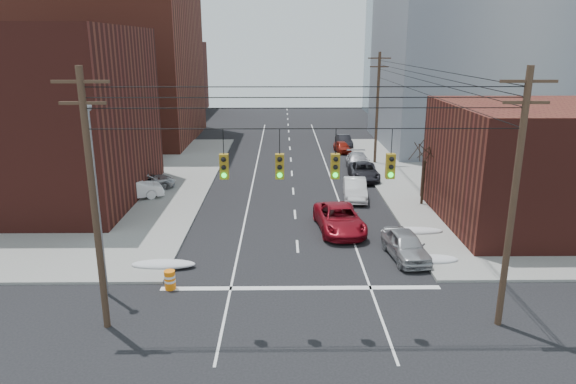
{
  "coord_description": "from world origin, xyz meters",
  "views": [
    {
      "loc": [
        -0.9,
        -16.79,
        11.8
      ],
      "look_at": [
        -0.55,
        13.45,
        3.0
      ],
      "focal_mm": 32.0,
      "sensor_mm": 36.0,
      "label": 1
    }
  ],
  "objects_px": {
    "construction_barrel": "(170,280)",
    "parked_car_b": "(355,189)",
    "parked_car_f": "(344,141)",
    "lot_car_c": "(51,181)",
    "lot_car_b": "(147,181)",
    "red_pickup": "(339,219)",
    "lot_car_d": "(88,167)",
    "lot_car_a": "(131,189)",
    "parked_car_c": "(364,172)",
    "parked_car_a": "(406,245)",
    "parked_car_d": "(358,162)",
    "parked_car_e": "(342,147)"
  },
  "relations": [
    {
      "from": "parked_car_b",
      "to": "parked_car_c",
      "type": "xyz_separation_m",
      "value": [
        1.6,
        5.92,
        -0.05
      ]
    },
    {
      "from": "parked_car_a",
      "to": "parked_car_d",
      "type": "distance_m",
      "value": 21.23
    },
    {
      "from": "red_pickup",
      "to": "parked_car_e",
      "type": "distance_m",
      "value": 25.18
    },
    {
      "from": "parked_car_f",
      "to": "lot_car_b",
      "type": "xyz_separation_m",
      "value": [
        -18.54,
        -18.57,
        0.12
      ]
    },
    {
      "from": "lot_car_d",
      "to": "red_pickup",
      "type": "bearing_deg",
      "value": -140.25
    },
    {
      "from": "parked_car_b",
      "to": "parked_car_d",
      "type": "xyz_separation_m",
      "value": [
        1.6,
        9.66,
        -0.02
      ]
    },
    {
      "from": "parked_car_a",
      "to": "lot_car_b",
      "type": "distance_m",
      "value": 23.14
    },
    {
      "from": "parked_car_b",
      "to": "parked_car_f",
      "type": "height_order",
      "value": "parked_car_b"
    },
    {
      "from": "parked_car_a",
      "to": "lot_car_a",
      "type": "xyz_separation_m",
      "value": [
        -18.68,
        11.29,
        0.16
      ]
    },
    {
      "from": "parked_car_b",
      "to": "parked_car_d",
      "type": "height_order",
      "value": "parked_car_b"
    },
    {
      "from": "lot_car_c",
      "to": "parked_car_b",
      "type": "bearing_deg",
      "value": -71.53
    },
    {
      "from": "red_pickup",
      "to": "parked_car_c",
      "type": "distance_m",
      "value": 13.52
    },
    {
      "from": "parked_car_f",
      "to": "construction_barrel",
      "type": "height_order",
      "value": "parked_car_f"
    },
    {
      "from": "construction_barrel",
      "to": "lot_car_a",
      "type": "bearing_deg",
      "value": 112.09
    },
    {
      "from": "parked_car_f",
      "to": "construction_barrel",
      "type": "bearing_deg",
      "value": -114.5
    },
    {
      "from": "parked_car_a",
      "to": "parked_car_e",
      "type": "xyz_separation_m",
      "value": [
        -0.26,
        29.46,
        -0.16
      ]
    },
    {
      "from": "lot_car_b",
      "to": "parked_car_a",
      "type": "bearing_deg",
      "value": -146.98
    },
    {
      "from": "parked_car_b",
      "to": "lot_car_a",
      "type": "bearing_deg",
      "value": -174.61
    },
    {
      "from": "parked_car_a",
      "to": "lot_car_a",
      "type": "height_order",
      "value": "lot_car_a"
    },
    {
      "from": "parked_car_d",
      "to": "lot_car_d",
      "type": "relative_size",
      "value": 1.16
    },
    {
      "from": "parked_car_a",
      "to": "parked_car_f",
      "type": "distance_m",
      "value": 32.81
    },
    {
      "from": "parked_car_a",
      "to": "lot_car_a",
      "type": "distance_m",
      "value": 21.83
    },
    {
      "from": "parked_car_b",
      "to": "construction_barrel",
      "type": "distance_m",
      "value": 19.01
    },
    {
      "from": "parked_car_a",
      "to": "construction_barrel",
      "type": "bearing_deg",
      "value": -169.99
    },
    {
      "from": "lot_car_b",
      "to": "construction_barrel",
      "type": "xyz_separation_m",
      "value": [
        5.64,
        -17.96,
        -0.29
      ]
    },
    {
      "from": "parked_car_e",
      "to": "construction_barrel",
      "type": "xyz_separation_m",
      "value": [
        -12.33,
        -33.17,
        -0.11
      ]
    },
    {
      "from": "lot_car_a",
      "to": "lot_car_b",
      "type": "bearing_deg",
      "value": -29.78
    },
    {
      "from": "parked_car_b",
      "to": "lot_car_c",
      "type": "distance_m",
      "value": 24.93
    },
    {
      "from": "parked_car_b",
      "to": "parked_car_d",
      "type": "relative_size",
      "value": 0.9
    },
    {
      "from": "red_pickup",
      "to": "lot_car_d",
      "type": "bearing_deg",
      "value": 141.26
    },
    {
      "from": "lot_car_a",
      "to": "parked_car_c",
      "type": "bearing_deg",
      "value": -93.12
    },
    {
      "from": "red_pickup",
      "to": "construction_barrel",
      "type": "distance_m",
      "value": 12.39
    },
    {
      "from": "parked_car_b",
      "to": "lot_car_d",
      "type": "bearing_deg",
      "value": 167.89
    },
    {
      "from": "parked_car_d",
      "to": "construction_barrel",
      "type": "height_order",
      "value": "parked_car_d"
    },
    {
      "from": "lot_car_d",
      "to": "lot_car_c",
      "type": "bearing_deg",
      "value": 145.26
    },
    {
      "from": "parked_car_a",
      "to": "lot_car_c",
      "type": "bearing_deg",
      "value": 145.18
    },
    {
      "from": "construction_barrel",
      "to": "parked_car_c",
      "type": "bearing_deg",
      "value": 58.69
    },
    {
      "from": "lot_car_a",
      "to": "construction_barrel",
      "type": "xyz_separation_m",
      "value": [
        6.09,
        -15.0,
        -0.43
      ]
    },
    {
      "from": "construction_barrel",
      "to": "parked_car_b",
      "type": "bearing_deg",
      "value": 53.52
    },
    {
      "from": "red_pickup",
      "to": "parked_car_f",
      "type": "bearing_deg",
      "value": 77.37
    },
    {
      "from": "parked_car_a",
      "to": "parked_car_b",
      "type": "xyz_separation_m",
      "value": [
        -1.29,
        11.57,
        0.02
      ]
    },
    {
      "from": "parked_car_b",
      "to": "parked_car_f",
      "type": "distance_m",
      "value": 21.3
    },
    {
      "from": "lot_car_c",
      "to": "construction_barrel",
      "type": "xyz_separation_m",
      "value": [
        13.5,
        -17.81,
        -0.39
      ]
    },
    {
      "from": "parked_car_f",
      "to": "lot_car_c",
      "type": "height_order",
      "value": "lot_car_c"
    },
    {
      "from": "parked_car_a",
      "to": "construction_barrel",
      "type": "relative_size",
      "value": 4.66
    },
    {
      "from": "red_pickup",
      "to": "parked_car_a",
      "type": "xyz_separation_m",
      "value": [
        3.29,
        -4.46,
        -0.04
      ]
    },
    {
      "from": "parked_car_b",
      "to": "lot_car_b",
      "type": "distance_m",
      "value": 17.15
    },
    {
      "from": "red_pickup",
      "to": "parked_car_c",
      "type": "relative_size",
      "value": 1.1
    },
    {
      "from": "parked_car_b",
      "to": "parked_car_c",
      "type": "relative_size",
      "value": 0.9
    },
    {
      "from": "lot_car_b",
      "to": "lot_car_c",
      "type": "bearing_deg",
      "value": 72.06
    }
  ]
}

